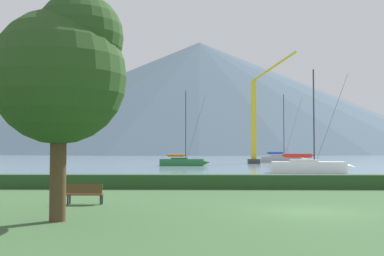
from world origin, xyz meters
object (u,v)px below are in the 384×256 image
Objects in this scene: sailboat_slip_0 at (309,166)px; sailboat_slip_1 at (281,158)px; park_bench_under_tree at (85,193)px; park_tree at (64,69)px; sailboat_slip_5 at (183,161)px; dock_crane at (256,125)px.

sailboat_slip_1 reaches higher than sailboat_slip_0.
sailboat_slip_0 reaches higher than park_bench_under_tree.
sailboat_slip_1 is at bearing 74.60° from park_tree.
sailboat_slip_5 is at bearing 87.73° from park_tree.
park_bench_under_tree is 0.21× the size of park_tree.
sailboat_slip_1 is 1.13× the size of sailboat_slip_5.
sailboat_slip_1 is 1.58× the size of park_tree.
sailboat_slip_5 is at bearing 128.45° from sailboat_slip_0.
sailboat_slip_5 is 49.40m from park_bench_under_tree.
sailboat_slip_0 is 1.35× the size of park_tree.
park_bench_under_tree is 0.09× the size of dock_crane.
sailboat_slip_0 is 31.72m from dock_crane.
sailboat_slip_5 reaches higher than park_tree.
dock_crane is (14.28, 64.53, 1.24)m from park_tree.
park_tree is (-20.02, -72.66, 4.66)m from sailboat_slip_1.
park_bench_under_tree is (-20.44, -67.70, -0.19)m from sailboat_slip_1.
sailboat_slip_1 is at bearing 88.92° from sailboat_slip_0.
dock_crane is at bearing -120.27° from sailboat_slip_1.
dock_crane is (12.13, 10.23, 5.98)m from sailboat_slip_5.
sailboat_slip_0 reaches higher than park_tree.
park_bench_under_tree is at bearing 94.86° from park_tree.
park_tree is (0.42, -4.96, 4.85)m from park_bench_under_tree.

